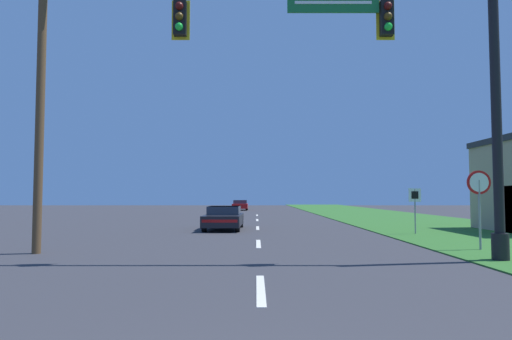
{
  "coord_description": "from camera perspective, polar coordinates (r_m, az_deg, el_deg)",
  "views": [
    {
      "loc": [
        -0.09,
        -2.57,
        1.74
      ],
      "look_at": [
        0.0,
        32.32,
        3.71
      ],
      "focal_mm": 32.0,
      "sensor_mm": 36.0,
      "label": 1
    }
  ],
  "objects": [
    {
      "name": "car_ahead",
      "position": [
        23.72,
        -4.17,
        -5.96
      ],
      "size": [
        1.91,
        4.68,
        1.19
      ],
      "color": "black",
      "rests_on": "ground"
    },
    {
      "name": "grass_verge_right",
      "position": [
        34.29,
        17.94,
        -5.95
      ],
      "size": [
        10.0,
        110.0,
        0.04
      ],
      "color": "#2D6626",
      "rests_on": "ground"
    },
    {
      "name": "far_car",
      "position": [
        55.08,
        -2.13,
        -4.41
      ],
      "size": [
        1.82,
        4.46,
        1.19
      ],
      "color": "black",
      "rests_on": "ground"
    },
    {
      "name": "route_sign_post",
      "position": [
        21.67,
        19.1,
        -3.61
      ],
      "size": [
        0.55,
        0.06,
        2.03
      ],
      "color": "gray",
      "rests_on": "grass_verge_right"
    },
    {
      "name": "road_center_line",
      "position": [
        24.63,
        0.06,
        -7.27
      ],
      "size": [
        0.16,
        34.8,
        0.01
      ],
      "color": "silver",
      "rests_on": "ground"
    },
    {
      "name": "utility_pole_near",
      "position": [
        15.63,
        -25.48,
        8.42
      ],
      "size": [
        1.8,
        0.26,
        9.31
      ],
      "color": "brown",
      "rests_on": "ground"
    },
    {
      "name": "signal_mast",
      "position": [
        13.27,
        18.08,
        11.54
      ],
      "size": [
        10.06,
        0.47,
        8.24
      ],
      "color": "black",
      "rests_on": "grass_verge_right"
    },
    {
      "name": "stop_sign",
      "position": [
        16.16,
        25.97,
        -2.46
      ],
      "size": [
        0.76,
        0.07,
        2.5
      ],
      "color": "gray",
      "rests_on": "grass_verge_right"
    }
  ]
}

